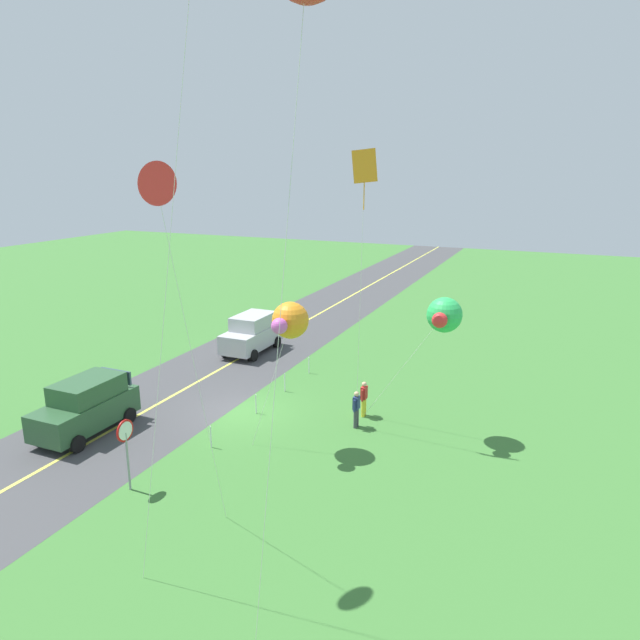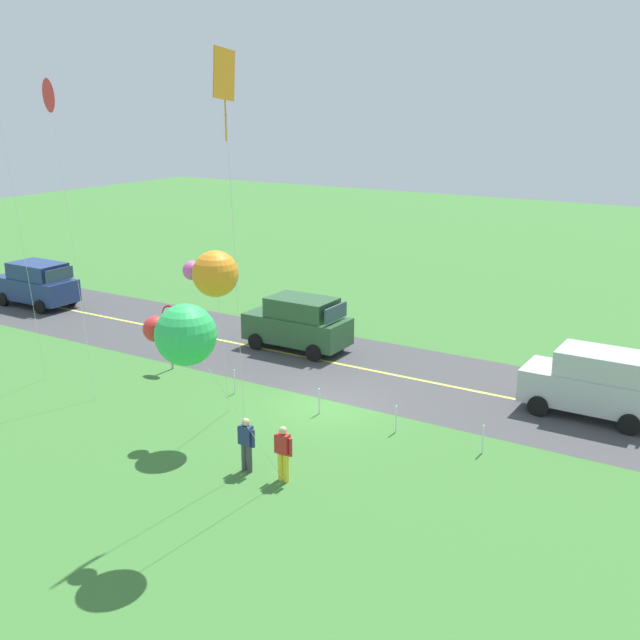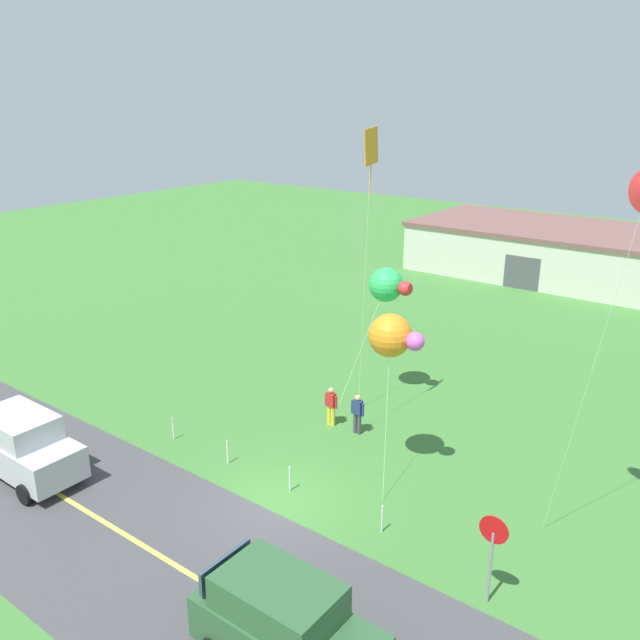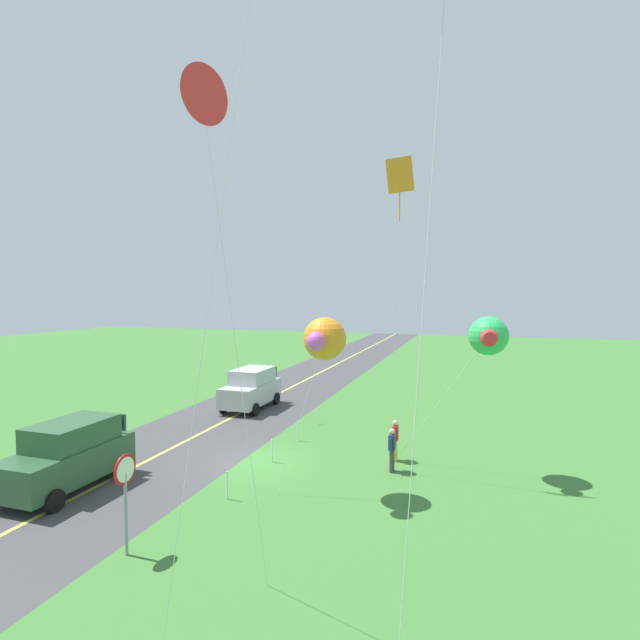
{
  "view_description": "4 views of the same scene",
  "coord_description": "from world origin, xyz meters",
  "px_view_note": "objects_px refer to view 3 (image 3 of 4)",
  "views": [
    {
      "loc": [
        20.43,
        12.75,
        10.54
      ],
      "look_at": [
        -0.06,
        3.84,
        4.66
      ],
      "focal_mm": 32.18,
      "sensor_mm": 36.0,
      "label": 1
    },
    {
      "loc": [
        -12.72,
        20.94,
        10.04
      ],
      "look_at": [
        -1.2,
        2.36,
        3.81
      ],
      "focal_mm": 43.34,
      "sensor_mm": 36.0,
      "label": 2
    },
    {
      "loc": [
        11.97,
        -13.6,
        12.3
      ],
      "look_at": [
        -0.45,
        2.73,
        5.3
      ],
      "focal_mm": 37.24,
      "sensor_mm": 36.0,
      "label": 3
    },
    {
      "loc": [
        16.73,
        8.11,
        6.54
      ],
      "look_at": [
        -1.21,
        2.3,
        5.48
      ],
      "focal_mm": 27.13,
      "sensor_mm": 36.0,
      "label": 4
    }
  ],
  "objects_px": {
    "kite_red_low": "(387,285)",
    "person_adult_companion": "(357,413)",
    "stop_sign": "(493,543)",
    "warehouse_distant": "(549,250)",
    "person_adult_near": "(331,405)",
    "kite_cyan_top": "(392,336)",
    "car_suv_foreground": "(285,625)",
    "car_parked_west_near": "(24,445)",
    "kite_blue_mid": "(371,153)"
  },
  "relations": [
    {
      "from": "kite_red_low",
      "to": "person_adult_companion",
      "type": "bearing_deg",
      "value": -75.38
    },
    {
      "from": "stop_sign",
      "to": "warehouse_distant",
      "type": "height_order",
      "value": "warehouse_distant"
    },
    {
      "from": "person_adult_near",
      "to": "kite_red_low",
      "type": "distance_m",
      "value": 5.34
    },
    {
      "from": "stop_sign",
      "to": "kite_cyan_top",
      "type": "relative_size",
      "value": 0.44
    },
    {
      "from": "car_suv_foreground",
      "to": "warehouse_distant",
      "type": "xyz_separation_m",
      "value": [
        -7.36,
        38.0,
        0.6
      ]
    },
    {
      "from": "person_adult_companion",
      "to": "warehouse_distant",
      "type": "height_order",
      "value": "warehouse_distant"
    },
    {
      "from": "car_parked_west_near",
      "to": "person_adult_companion",
      "type": "distance_m",
      "value": 11.75
    },
    {
      "from": "person_adult_near",
      "to": "kite_blue_mid",
      "type": "height_order",
      "value": "kite_blue_mid"
    },
    {
      "from": "kite_red_low",
      "to": "warehouse_distant",
      "type": "height_order",
      "value": "kite_red_low"
    },
    {
      "from": "car_suv_foreground",
      "to": "kite_cyan_top",
      "type": "relative_size",
      "value": 0.76
    },
    {
      "from": "stop_sign",
      "to": "person_adult_near",
      "type": "relative_size",
      "value": 1.6
    },
    {
      "from": "stop_sign",
      "to": "person_adult_companion",
      "type": "height_order",
      "value": "stop_sign"
    },
    {
      "from": "person_adult_companion",
      "to": "kite_blue_mid",
      "type": "bearing_deg",
      "value": -140.65
    },
    {
      "from": "kite_red_low",
      "to": "kite_cyan_top",
      "type": "xyz_separation_m",
      "value": [
        3.32,
        -5.11,
        0.05
      ]
    },
    {
      "from": "kite_cyan_top",
      "to": "car_suv_foreground",
      "type": "bearing_deg",
      "value": -73.77
    },
    {
      "from": "person_adult_near",
      "to": "kite_blue_mid",
      "type": "distance_m",
      "value": 9.68
    },
    {
      "from": "person_adult_near",
      "to": "kite_red_low",
      "type": "bearing_deg",
      "value": -37.74
    },
    {
      "from": "kite_blue_mid",
      "to": "kite_cyan_top",
      "type": "bearing_deg",
      "value": -41.94
    },
    {
      "from": "car_suv_foreground",
      "to": "person_adult_near",
      "type": "xyz_separation_m",
      "value": [
        -6.04,
        9.94,
        -0.29
      ]
    },
    {
      "from": "kite_blue_mid",
      "to": "kite_red_low",
      "type": "bearing_deg",
      "value": 108.73
    },
    {
      "from": "person_adult_near",
      "to": "warehouse_distant",
      "type": "height_order",
      "value": "warehouse_distant"
    },
    {
      "from": "kite_red_low",
      "to": "kite_blue_mid",
      "type": "height_order",
      "value": "kite_blue_mid"
    },
    {
      "from": "car_suv_foreground",
      "to": "stop_sign",
      "type": "relative_size",
      "value": 1.72
    },
    {
      "from": "car_suv_foreground",
      "to": "stop_sign",
      "type": "bearing_deg",
      "value": 58.86
    },
    {
      "from": "warehouse_distant",
      "to": "person_adult_companion",
      "type": "bearing_deg",
      "value": -84.87
    },
    {
      "from": "car_suv_foreground",
      "to": "person_adult_near",
      "type": "height_order",
      "value": "car_suv_foreground"
    },
    {
      "from": "car_suv_foreground",
      "to": "car_parked_west_near",
      "type": "height_order",
      "value": "same"
    },
    {
      "from": "person_adult_companion",
      "to": "kite_cyan_top",
      "type": "height_order",
      "value": "kite_cyan_top"
    },
    {
      "from": "kite_red_low",
      "to": "kite_blue_mid",
      "type": "distance_m",
      "value": 6.32
    },
    {
      "from": "car_parked_west_near",
      "to": "warehouse_distant",
      "type": "xyz_separation_m",
      "value": [
        4.77,
        37.21,
        0.6
      ]
    },
    {
      "from": "car_parked_west_near",
      "to": "kite_red_low",
      "type": "relative_size",
      "value": 0.77
    },
    {
      "from": "car_parked_west_near",
      "to": "kite_cyan_top",
      "type": "bearing_deg",
      "value": 37.19
    },
    {
      "from": "stop_sign",
      "to": "person_adult_near",
      "type": "bearing_deg",
      "value": 149.12
    },
    {
      "from": "kite_cyan_top",
      "to": "warehouse_distant",
      "type": "bearing_deg",
      "value": 99.47
    },
    {
      "from": "car_parked_west_near",
      "to": "kite_red_low",
      "type": "height_order",
      "value": "kite_red_low"
    },
    {
      "from": "kite_cyan_top",
      "to": "stop_sign",
      "type": "bearing_deg",
      "value": -34.27
    },
    {
      "from": "person_adult_near",
      "to": "kite_blue_mid",
      "type": "relative_size",
      "value": 0.14
    },
    {
      "from": "kite_blue_mid",
      "to": "warehouse_distant",
      "type": "xyz_separation_m",
      "value": [
        -2.69,
        27.76,
        -8.69
      ]
    },
    {
      "from": "person_adult_near",
      "to": "kite_red_low",
      "type": "height_order",
      "value": "kite_red_low"
    },
    {
      "from": "car_suv_foreground",
      "to": "person_adult_near",
      "type": "relative_size",
      "value": 2.75
    },
    {
      "from": "car_suv_foreground",
      "to": "warehouse_distant",
      "type": "bearing_deg",
      "value": 100.96
    },
    {
      "from": "car_parked_west_near",
      "to": "kite_cyan_top",
      "type": "distance_m",
      "value": 12.83
    },
    {
      "from": "person_adult_companion",
      "to": "kite_red_low",
      "type": "bearing_deg",
      "value": -86.73
    },
    {
      "from": "person_adult_near",
      "to": "warehouse_distant",
      "type": "bearing_deg",
      "value": -29.32
    },
    {
      "from": "warehouse_distant",
      "to": "kite_cyan_top",
      "type": "bearing_deg",
      "value": -80.53
    },
    {
      "from": "kite_blue_mid",
      "to": "warehouse_distant",
      "type": "distance_m",
      "value": 29.22
    },
    {
      "from": "kite_red_low",
      "to": "warehouse_distant",
      "type": "relative_size",
      "value": 0.31
    },
    {
      "from": "stop_sign",
      "to": "person_adult_companion",
      "type": "relative_size",
      "value": 1.6
    },
    {
      "from": "car_parked_west_near",
      "to": "stop_sign",
      "type": "relative_size",
      "value": 1.72
    },
    {
      "from": "kite_red_low",
      "to": "kite_cyan_top",
      "type": "bearing_deg",
      "value": -56.97
    }
  ]
}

